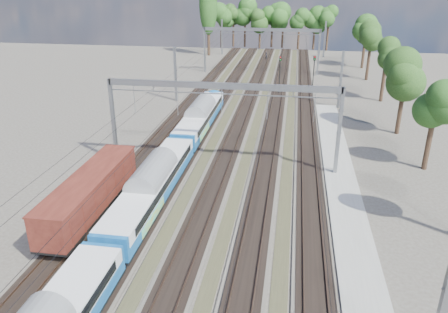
# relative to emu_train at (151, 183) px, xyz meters

# --- Properties ---
(track_bed) EXTENTS (21.00, 130.00, 0.34)m
(track_bed) POSITION_rel_emu_train_xyz_m (4.50, 24.43, -2.31)
(track_bed) COLOR #47423A
(track_bed) RESTS_ON ground
(platform) EXTENTS (3.00, 70.00, 0.30)m
(platform) POSITION_rel_emu_train_xyz_m (16.50, -0.57, -2.26)
(platform) COLOR gray
(platform) RESTS_ON ground
(catenary) EXTENTS (25.65, 130.00, 9.00)m
(catenary) POSITION_rel_emu_train_xyz_m (4.83, 32.12, 3.99)
(catenary) COLOR slate
(catenary) RESTS_ON ground
(tree_belt) EXTENTS (39.61, 99.72, 12.31)m
(tree_belt) POSITION_rel_emu_train_xyz_m (11.58, 71.29, 5.58)
(tree_belt) COLOR black
(tree_belt) RESTS_ON ground
(poplar) EXTENTS (4.40, 4.40, 19.04)m
(poplar) POSITION_rel_emu_train_xyz_m (-10.00, 77.43, 9.48)
(poplar) COLOR black
(poplar) RESTS_ON ground
(emu_train) EXTENTS (2.80, 59.31, 4.10)m
(emu_train) POSITION_rel_emu_train_xyz_m (0.00, 0.00, 0.00)
(emu_train) COLOR black
(emu_train) RESTS_ON ground
(freight_boxcar) EXTENTS (2.87, 13.84, 3.57)m
(freight_boxcar) POSITION_rel_emu_train_xyz_m (-4.50, -2.03, -0.23)
(freight_boxcar) COLOR black
(freight_boxcar) RESTS_ON ground
(worker) EXTENTS (0.47, 0.69, 1.83)m
(worker) POSITION_rel_emu_train_xyz_m (4.71, 72.93, -1.50)
(worker) COLOR black
(worker) RESTS_ON ground
(signal_near) EXTENTS (0.42, 0.38, 6.37)m
(signal_near) POSITION_rel_emu_train_xyz_m (9.06, 41.03, 1.62)
(signal_near) COLOR black
(signal_near) RESTS_ON ground
(signal_far) EXTENTS (0.43, 0.40, 6.27)m
(signal_far) POSITION_rel_emu_train_xyz_m (14.64, 42.93, 1.56)
(signal_far) COLOR black
(signal_far) RESTS_ON ground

